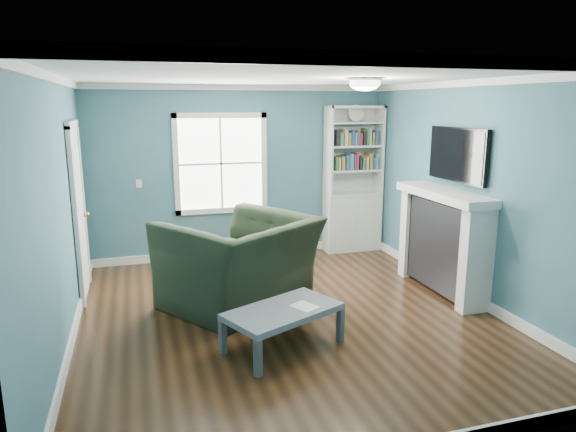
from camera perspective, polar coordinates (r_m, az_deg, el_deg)
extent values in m
plane|color=black|center=(5.85, -0.03, -11.05)|extent=(5.00, 5.00, 0.00)
plane|color=#396272|center=(7.86, -5.28, 4.81)|extent=(4.50, 0.00, 4.50)
plane|color=#396272|center=(3.23, 12.89, -6.46)|extent=(4.50, 0.00, 4.50)
plane|color=#396272|center=(5.29, -24.06, 0.11)|extent=(0.00, 5.00, 5.00)
plane|color=#396272|center=(6.47, 19.45, 2.54)|extent=(0.00, 5.00, 5.00)
plane|color=white|center=(5.38, -0.03, 15.30)|extent=(5.00, 5.00, 0.00)
cube|color=white|center=(8.10, -5.08, -3.93)|extent=(4.50, 0.03, 0.12)
cube|color=white|center=(5.66, -22.79, -12.24)|extent=(0.03, 5.00, 0.12)
cube|color=white|center=(6.77, 18.59, -7.86)|extent=(0.03, 5.00, 0.12)
cube|color=white|center=(7.78, -5.43, 14.03)|extent=(4.50, 0.04, 0.08)
cube|color=white|center=(3.09, 13.87, 16.42)|extent=(4.50, 0.04, 0.08)
cube|color=white|center=(5.20, -25.09, 13.84)|extent=(0.04, 5.00, 0.08)
cube|color=white|center=(6.38, 20.13, 13.74)|extent=(0.04, 5.00, 0.08)
cube|color=white|center=(7.79, -7.47, 5.80)|extent=(1.24, 0.01, 1.34)
cube|color=white|center=(7.70, -12.32, 5.54)|extent=(0.08, 0.06, 1.50)
cube|color=white|center=(7.91, -2.70, 5.98)|extent=(0.08, 0.06, 1.50)
cube|color=white|center=(7.88, -7.30, 0.65)|extent=(1.40, 0.06, 0.08)
cube|color=white|center=(7.73, -7.60, 11.02)|extent=(1.40, 0.06, 0.08)
cube|color=white|center=(7.77, -7.45, 5.79)|extent=(1.24, 0.03, 0.03)
cube|color=white|center=(7.77, -7.45, 5.79)|extent=(0.03, 0.03, 1.34)
cube|color=silver|center=(8.35, 7.11, -0.71)|extent=(0.90, 0.35, 0.90)
cube|color=silver|center=(8.01, 4.49, 7.12)|extent=(0.04, 0.35, 1.40)
cube|color=silver|center=(8.36, 10.04, 7.19)|extent=(0.04, 0.35, 1.40)
cube|color=silver|center=(8.32, 6.86, 7.27)|extent=(0.90, 0.02, 1.40)
cube|color=silver|center=(8.14, 7.45, 11.93)|extent=(0.90, 0.35, 0.04)
cube|color=silver|center=(8.26, 7.19, 2.46)|extent=(0.84, 0.33, 0.03)
cube|color=silver|center=(8.21, 7.26, 5.08)|extent=(0.84, 0.33, 0.03)
cube|color=silver|center=(8.17, 7.34, 7.72)|extent=(0.84, 0.33, 0.03)
cube|color=silver|center=(8.15, 7.41, 10.25)|extent=(0.84, 0.33, 0.03)
cube|color=#33723F|center=(8.17, 7.35, 5.93)|extent=(0.70, 0.25, 0.22)
cube|color=tan|center=(8.14, 7.42, 8.59)|extent=(0.70, 0.25, 0.22)
cylinder|color=beige|center=(8.10, 7.58, 11.26)|extent=(0.26, 0.06, 0.26)
cube|color=black|center=(6.69, 16.91, -3.14)|extent=(0.30, 1.20, 1.10)
cube|color=black|center=(6.73, 16.66, -4.80)|extent=(0.22, 0.65, 0.70)
cube|color=silver|center=(6.15, 20.18, -4.71)|extent=(0.36, 0.16, 1.20)
cube|color=silver|center=(7.22, 13.87, -1.83)|extent=(0.36, 0.16, 1.20)
cube|color=silver|center=(6.53, 16.97, 2.34)|extent=(0.44, 1.58, 0.10)
cube|color=black|center=(6.55, 18.33, 6.48)|extent=(0.06, 1.10, 0.65)
cube|color=silver|center=(6.71, -22.22, 0.25)|extent=(0.04, 0.80, 2.05)
cube|color=white|center=(6.27, -22.49, -0.56)|extent=(0.05, 0.08, 2.13)
cube|color=white|center=(7.15, -21.82, 0.98)|extent=(0.05, 0.08, 2.13)
cube|color=white|center=(6.58, -22.89, 9.36)|extent=(0.05, 0.98, 0.08)
sphere|color=#BF8C3F|center=(7.01, -21.47, 0.17)|extent=(0.07, 0.07, 0.07)
ellipsoid|color=white|center=(5.79, 8.52, 14.36)|extent=(0.34, 0.34, 0.15)
cylinder|color=white|center=(5.79, 8.53, 14.81)|extent=(0.38, 0.38, 0.03)
cube|color=white|center=(7.71, -16.25, 3.47)|extent=(0.08, 0.01, 0.12)
imported|color=black|center=(5.98, -5.38, -3.53)|extent=(1.89, 1.75, 1.39)
cube|color=#464D54|center=(4.62, -3.37, -15.47)|extent=(0.08, 0.08, 0.34)
cube|color=#464D54|center=(5.25, 5.83, -11.92)|extent=(0.08, 0.08, 0.34)
cube|color=#464D54|center=(5.01, -7.28, -13.20)|extent=(0.08, 0.08, 0.34)
cube|color=#464D54|center=(5.60, 1.72, -10.26)|extent=(0.08, 0.08, 0.34)
cube|color=#505D67|center=(5.02, -0.55, -10.55)|extent=(1.25, 1.00, 0.06)
cube|color=white|center=(5.05, 1.88, -10.00)|extent=(0.29, 0.31, 0.00)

